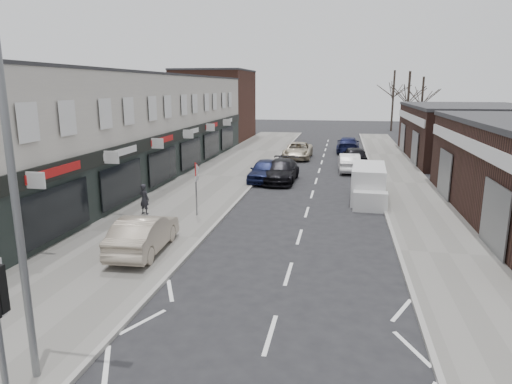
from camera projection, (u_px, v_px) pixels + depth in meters
The scene contains 20 objects.
ground at pixel (256, 383), 9.84m from camera, with size 160.00×160.00×0.00m, color black.
pavement_left at pixel (220, 177), 32.11m from camera, with size 5.50×64.00×0.12m, color slate.
pavement_right at pixel (404, 183), 29.85m from camera, with size 3.50×64.00×0.12m, color slate.
shop_terrace_left at pixel (110, 128), 30.15m from camera, with size 8.00×41.00×7.10m, color beige.
brick_block_far at pixel (215, 106), 54.46m from camera, with size 8.00×10.00×8.00m, color #4E2B21.
right_unit_far at pixel (470, 134), 39.63m from camera, with size 10.00×16.00×4.50m, color #321C17.
tree_far_a at pixel (405, 141), 54.17m from camera, with size 3.60×3.60×8.00m, color #382D26, non-canonical shape.
tree_far_b at pixel (419, 136), 59.46m from camera, with size 3.60×3.60×7.50m, color #382D26, non-canonical shape.
tree_far_c at pixel (391, 131), 65.75m from camera, with size 3.60×3.60×8.50m, color #382D26, non-canonical shape.
street_lamp at pixel (20, 172), 8.86m from camera, with size 2.23×0.22×8.00m.
warning_sign at pixel (197, 173), 21.77m from camera, with size 0.12×0.80×2.70m.
white_van at pixel (368, 184), 25.42m from camera, with size 1.97×5.08×1.95m.
sedan_on_pavement at pixel (144, 234), 17.22m from camera, with size 1.49×4.28×1.41m, color #A19380.
pedestrian at pixel (144, 199), 22.33m from camera, with size 0.55×0.36×1.51m, color black.
parked_car_left_a at pixel (265, 170), 30.63m from camera, with size 1.76×4.37×1.49m, color #13193D.
parked_car_left_b at pixel (281, 171), 30.54m from camera, with size 2.05×5.04×1.46m, color black.
parked_car_left_c at pixel (298, 151), 40.48m from camera, with size 2.34×5.08×1.41m, color #C1B59A.
parked_car_right_a at pixel (349, 162), 34.21m from camera, with size 1.46×4.19×1.38m, color silver.
parked_car_right_b at pixel (355, 156), 36.94m from camera, with size 1.83×4.54×1.55m, color black.
parked_car_right_c at pixel (348, 145), 44.20m from camera, with size 2.12×5.21×1.51m, color #141840.
Camera 1 is at (1.61, -8.51, 6.24)m, focal length 32.00 mm.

